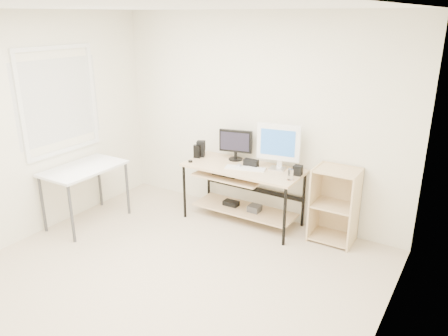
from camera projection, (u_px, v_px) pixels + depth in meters
name	position (u px, v px, depth m)	size (l,w,h in m)	color
room	(145.00, 156.00, 4.01)	(4.01, 4.01, 2.62)	beige
desk	(241.00, 182.00, 5.51)	(1.50, 0.65, 0.75)	#DDBC8C
side_table	(84.00, 173.00, 5.44)	(0.60, 1.00, 0.75)	white
shelf_unit	(336.00, 204.00, 5.09)	(0.50, 0.40, 0.90)	beige
black_monitor	(236.00, 143.00, 5.61)	(0.43, 0.18, 0.40)	black
white_imac	(279.00, 144.00, 5.24)	(0.53, 0.17, 0.57)	silver
keyboard	(245.00, 168.00, 5.35)	(0.49, 0.14, 0.02)	white
mouse	(239.00, 166.00, 5.42)	(0.07, 0.11, 0.04)	silver
center_speaker	(251.00, 163.00, 5.42)	(0.18, 0.08, 0.09)	black
speaker_left	(201.00, 148.00, 5.79)	(0.14, 0.14, 0.21)	black
speaker_right	(298.00, 170.00, 5.13)	(0.10, 0.10, 0.12)	black
audio_controller	(197.00, 151.00, 5.74)	(0.09, 0.05, 0.18)	black
volume_puck	(190.00, 161.00, 5.60)	(0.06, 0.06, 0.02)	black
smartphone	(261.00, 169.00, 5.33)	(0.07, 0.12, 0.01)	black
coaster	(290.00, 180.00, 5.00)	(0.08, 0.08, 0.01)	#9F6C48
drinking_glass	(290.00, 174.00, 4.98)	(0.06, 0.06, 0.13)	white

